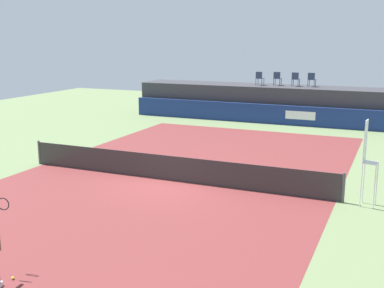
# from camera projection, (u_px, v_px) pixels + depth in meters

# --- Properties ---
(ground_plane) EXTENTS (48.00, 48.00, 0.00)m
(ground_plane) POSITION_uv_depth(u_px,v_px,m) (202.00, 162.00, 20.84)
(ground_plane) COLOR #6B7F51
(court_inner) EXTENTS (12.00, 22.00, 0.00)m
(court_inner) POSITION_uv_depth(u_px,v_px,m) (171.00, 180.00, 18.15)
(court_inner) COLOR maroon
(court_inner) RESTS_ON ground
(sponsor_wall) EXTENTS (18.00, 0.22, 1.20)m
(sponsor_wall) POSITION_uv_depth(u_px,v_px,m) (266.00, 114.00, 30.11)
(sponsor_wall) COLOR navy
(sponsor_wall) RESTS_ON ground
(spectator_platform) EXTENTS (18.00, 2.80, 2.20)m
(spectator_platform) POSITION_uv_depth(u_px,v_px,m) (273.00, 102.00, 31.62)
(spectator_platform) COLOR #38383D
(spectator_platform) RESTS_ON ground
(spectator_chair_far_left) EXTENTS (0.48, 0.48, 0.89)m
(spectator_chair_far_left) POSITION_uv_depth(u_px,v_px,m) (260.00, 78.00, 31.47)
(spectator_chair_far_left) COLOR #2D3D56
(spectator_chair_far_left) RESTS_ON spectator_platform
(spectator_chair_left) EXTENTS (0.45, 0.45, 0.89)m
(spectator_chair_left) POSITION_uv_depth(u_px,v_px,m) (277.00, 78.00, 31.33)
(spectator_chair_left) COLOR #2D3D56
(spectator_chair_left) RESTS_ON spectator_platform
(spectator_chair_center) EXTENTS (0.45, 0.45, 0.89)m
(spectator_chair_center) POSITION_uv_depth(u_px,v_px,m) (296.00, 79.00, 30.82)
(spectator_chair_center) COLOR #2D3D56
(spectator_chair_center) RESTS_ON spectator_platform
(spectator_chair_right) EXTENTS (0.47, 0.47, 0.89)m
(spectator_chair_right) POSITION_uv_depth(u_px,v_px,m) (312.00, 79.00, 30.55)
(spectator_chair_right) COLOR #2D3D56
(spectator_chair_right) RESTS_ON spectator_platform
(umpire_chair) EXTENTS (0.48, 0.48, 2.76)m
(umpire_chair) POSITION_uv_depth(u_px,v_px,m) (368.00, 157.00, 15.16)
(umpire_chair) COLOR white
(umpire_chair) RESTS_ON ground
(tennis_net) EXTENTS (12.40, 0.02, 0.95)m
(tennis_net) POSITION_uv_depth(u_px,v_px,m) (171.00, 168.00, 18.05)
(tennis_net) COLOR #2D2D2D
(tennis_net) RESTS_ON ground
(net_post_near) EXTENTS (0.10, 0.10, 1.00)m
(net_post_near) POSITION_uv_depth(u_px,v_px,m) (39.00, 152.00, 20.46)
(net_post_near) COLOR #4C4C51
(net_post_near) RESTS_ON ground
(net_post_far) EXTENTS (0.10, 0.10, 1.00)m
(net_post_far) POSITION_uv_depth(u_px,v_px,m) (344.00, 188.00, 15.64)
(net_post_far) COLOR #4C4C51
(net_post_far) RESTS_ON ground
(tennis_ball) EXTENTS (0.07, 0.07, 0.07)m
(tennis_ball) POSITION_uv_depth(u_px,v_px,m) (13.00, 278.00, 10.71)
(tennis_ball) COLOR #D8EA33
(tennis_ball) RESTS_ON court_inner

